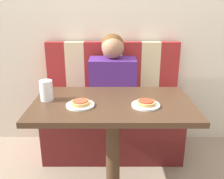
# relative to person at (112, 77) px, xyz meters

# --- Properties ---
(wall_back) EXTENTS (7.00, 0.05, 2.60)m
(wall_back) POSITION_rel_person_xyz_m (0.00, 0.30, 0.54)
(wall_back) COLOR beige
(wall_back) RESTS_ON ground_plane
(booth_seat) EXTENTS (1.26, 0.50, 0.44)m
(booth_seat) POSITION_rel_person_xyz_m (0.00, -0.00, -0.55)
(booth_seat) COLOR #5B1919
(booth_seat) RESTS_ON ground_plane
(booth_backrest) EXTENTS (1.26, 0.08, 0.61)m
(booth_backrest) POSITION_rel_person_xyz_m (-0.00, 0.21, -0.02)
(booth_backrest) COLOR maroon
(booth_backrest) RESTS_ON booth_seat
(dining_table) EXTENTS (1.06, 0.62, 0.77)m
(dining_table) POSITION_rel_person_xyz_m (0.00, -0.60, -0.11)
(dining_table) COLOR #422B1C
(dining_table) RESTS_ON ground_plane
(person) EXTENTS (0.41, 0.25, 0.71)m
(person) POSITION_rel_person_xyz_m (0.00, 0.00, 0.00)
(person) COLOR #4C237A
(person) RESTS_ON booth_seat
(plate_left) EXTENTS (0.18, 0.18, 0.01)m
(plate_left) POSITION_rel_person_xyz_m (-0.21, -0.67, 0.01)
(plate_left) COLOR white
(plate_left) RESTS_ON dining_table
(plate_right) EXTENTS (0.18, 0.18, 0.01)m
(plate_right) POSITION_rel_person_xyz_m (0.21, -0.67, 0.01)
(plate_right) COLOR white
(plate_right) RESTS_ON dining_table
(pizza_left) EXTENTS (0.12, 0.12, 0.03)m
(pizza_left) POSITION_rel_person_xyz_m (-0.21, -0.67, 0.03)
(pizza_left) COLOR tan
(pizza_left) RESTS_ON plate_left
(pizza_right) EXTENTS (0.12, 0.12, 0.03)m
(pizza_right) POSITION_rel_person_xyz_m (0.21, -0.67, 0.03)
(pizza_right) COLOR tan
(pizza_right) RESTS_ON plate_right
(drinking_cup) EXTENTS (0.09, 0.09, 0.14)m
(drinking_cup) POSITION_rel_person_xyz_m (-0.44, -0.57, 0.07)
(drinking_cup) COLOR silver
(drinking_cup) RESTS_ON dining_table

